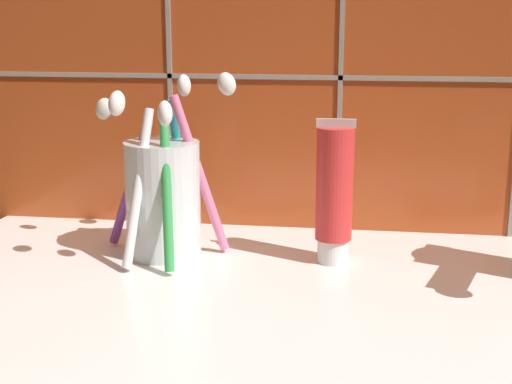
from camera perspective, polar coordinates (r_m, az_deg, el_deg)
sink_counter at (r=61.35cm, az=4.10°, el=-8.92°), size 73.33×39.17×2.00cm
tile_wall_backsplash at (r=76.39cm, az=5.52°, el=13.53°), size 83.33×1.72×48.72cm
toothbrush_cup at (r=69.20cm, az=-7.44°, el=-0.15°), size 14.85×12.98×17.89cm
toothpaste_tube at (r=66.67cm, az=6.29°, el=-0.06°), size 3.62×3.45×13.70cm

